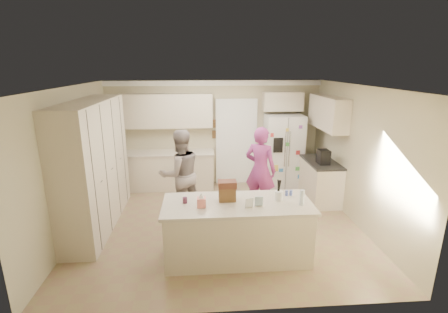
{
  "coord_description": "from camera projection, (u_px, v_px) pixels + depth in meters",
  "views": [
    {
      "loc": [
        -0.34,
        -5.64,
        2.96
      ],
      "look_at": [
        0.1,
        0.35,
        1.25
      ],
      "focal_mm": 26.0,
      "sensor_mm": 36.0,
      "label": 1
    }
  ],
  "objects": [
    {
      "name": "teen_boy",
      "position": [
        181.0,
        174.0,
        6.36
      ],
      "size": [
        1.05,
        0.95,
        1.77
      ],
      "primitive_type": "imported",
      "rotation": [
        0.0,
        0.0,
        3.54
      ],
      "color": "#9C9793",
      "rests_on": "floor"
    },
    {
      "name": "over_fridge_cab",
      "position": [
        283.0,
        101.0,
        7.82
      ],
      "size": [
        0.95,
        0.35,
        0.45
      ],
      "primitive_type": "cube",
      "color": "beige",
      "rests_on": "wall_back"
    },
    {
      "name": "water_bottle",
      "position": [
        302.0,
        197.0,
        4.84
      ],
      "size": [
        0.07,
        0.07,
        0.24
      ],
      "primitive_type": "cylinder",
      "color": "silver",
      "rests_on": "island_top"
    },
    {
      "name": "pantry_bank",
      "position": [
        94.0,
        165.0,
        5.95
      ],
      "size": [
        0.6,
        2.6,
        2.35
      ],
      "primitive_type": "cube",
      "color": "beige",
      "rests_on": "floor"
    },
    {
      "name": "greeting_card_b",
      "position": [
        259.0,
        201.0,
        4.8
      ],
      "size": [
        0.12,
        0.05,
        0.16
      ],
      "primitive_type": "cube",
      "rotation": [
        0.15,
        0.0,
        -0.1
      ],
      "color": "silver",
      "rests_on": "island_top"
    },
    {
      "name": "fridge_handle_r",
      "position": [
        289.0,
        149.0,
        7.58
      ],
      "size": [
        0.02,
        0.02,
        0.85
      ],
      "primitive_type": "cylinder",
      "color": "silver",
      "rests_on": "refrigerator"
    },
    {
      "name": "wall_left",
      "position": [
        72.0,
        162.0,
        5.7
      ],
      "size": [
        0.02,
        4.6,
        2.6
      ],
      "primitive_type": "cube",
      "color": "#BEB48F",
      "rests_on": "ground"
    },
    {
      "name": "shaker_pepper",
      "position": [
        291.0,
        193.0,
        5.21
      ],
      "size": [
        0.05,
        0.05,
        0.09
      ],
      "primitive_type": "cylinder",
      "color": "#4B5CB2",
      "rests_on": "island_top"
    },
    {
      "name": "dollhouse_roof",
      "position": [
        227.0,
        184.0,
        4.96
      ],
      "size": [
        0.28,
        0.2,
        0.1
      ],
      "primitive_type": "cube",
      "color": "#592D1E",
      "rests_on": "dollhouse_body"
    },
    {
      "name": "right_base_cab",
      "position": [
        320.0,
        181.0,
        7.24
      ],
      "size": [
        0.6,
        1.2,
        0.88
      ],
      "primitive_type": "cube",
      "color": "beige",
      "rests_on": "floor"
    },
    {
      "name": "back_base_cab",
      "position": [
        168.0,
        171.0,
        7.96
      ],
      "size": [
        2.2,
        0.6,
        0.88
      ],
      "primitive_type": "cube",
      "color": "beige",
      "rests_on": "floor"
    },
    {
      "name": "dollhouse_body",
      "position": [
        227.0,
        194.0,
        5.0
      ],
      "size": [
        0.26,
        0.18,
        0.22
      ],
      "primitive_type": "cube",
      "color": "brown",
      "rests_on": "island_top"
    },
    {
      "name": "island_top",
      "position": [
        237.0,
        204.0,
        4.95
      ],
      "size": [
        2.28,
        0.96,
        0.05
      ],
      "primitive_type": "cube",
      "color": "beige",
      "rests_on": "island_base"
    },
    {
      "name": "tissue_box",
      "position": [
        201.0,
        202.0,
        4.79
      ],
      "size": [
        0.13,
        0.13,
        0.14
      ],
      "primitive_type": "cube",
      "color": "#EC8075",
      "rests_on": "island_top"
    },
    {
      "name": "tissue_plume",
      "position": [
        201.0,
        195.0,
        4.76
      ],
      "size": [
        0.08,
        0.08,
        0.08
      ],
      "primitive_type": "cone",
      "color": "white",
      "rests_on": "tissue_box"
    },
    {
      "name": "fridge_magnets",
      "position": [
        287.0,
        155.0,
        7.62
      ],
      "size": [
        0.76,
        0.02,
        1.44
      ],
      "primitive_type": null,
      "color": "tan",
      "rests_on": "refrigerator"
    },
    {
      "name": "fridge_handle_l",
      "position": [
        285.0,
        149.0,
        7.57
      ],
      "size": [
        0.02,
        0.02,
        0.85
      ],
      "primitive_type": "cylinder",
      "color": "silver",
      "rests_on": "refrigerator"
    },
    {
      "name": "doorway_opening",
      "position": [
        236.0,
        143.0,
        8.18
      ],
      "size": [
        0.9,
        0.06,
        2.1
      ],
      "primitive_type": "cube",
      "color": "black",
      "rests_on": "floor"
    },
    {
      "name": "back_countertop",
      "position": [
        167.0,
        153.0,
        7.82
      ],
      "size": [
        2.24,
        0.63,
        0.04
      ],
      "primitive_type": "cube",
      "color": "beige",
      "rests_on": "back_base_cab"
    },
    {
      "name": "wall_front",
      "position": [
        232.0,
        216.0,
        3.67
      ],
      "size": [
        5.2,
        0.02,
        2.6
      ],
      "primitive_type": "cube",
      "color": "#BEB48F",
      "rests_on": "ground"
    },
    {
      "name": "wall_right",
      "position": [
        359.0,
        156.0,
        6.07
      ],
      "size": [
        0.02,
        4.6,
        2.6
      ],
      "primitive_type": "cube",
      "color": "#BEB48F",
      "rests_on": "ground"
    },
    {
      "name": "ceiling",
      "position": [
        220.0,
        86.0,
        5.53
      ],
      "size": [
        5.2,
        4.6,
        0.02
      ],
      "primitive_type": "cube",
      "color": "white",
      "rests_on": "wall_back"
    },
    {
      "name": "wall_back",
      "position": [
        214.0,
        133.0,
        8.1
      ],
      "size": [
        5.2,
        0.02,
        2.6
      ],
      "primitive_type": "cube",
      "color": "#BEB48F",
      "rests_on": "ground"
    },
    {
      "name": "fridge_seam",
      "position": [
        287.0,
        155.0,
        7.63
      ],
      "size": [
        0.02,
        0.02,
        1.78
      ],
      "primitive_type": "cube",
      "color": "gray",
      "rests_on": "refrigerator"
    },
    {
      "name": "fridge_dispenser",
      "position": [
        278.0,
        145.0,
        7.53
      ],
      "size": [
        0.22,
        0.03,
        0.35
      ],
      "primitive_type": "cube",
      "color": "black",
      "rests_on": "refrigerator"
    },
    {
      "name": "right_upper_cab",
      "position": [
        328.0,
        113.0,
        7.03
      ],
      "size": [
        0.35,
        1.5,
        0.7
      ],
      "primitive_type": "cube",
      "color": "beige",
      "rests_on": "wall_right"
    },
    {
      "name": "teen_girl",
      "position": [
        260.0,
        170.0,
        6.59
      ],
      "size": [
        0.78,
        0.7,
        1.79
      ],
      "primitive_type": "imported",
      "rotation": [
        0.0,
        0.0,
        2.59
      ],
      "color": "#9D2D79",
      "rests_on": "floor"
    },
    {
      "name": "shaker_salt",
      "position": [
        287.0,
        193.0,
        5.2
      ],
      "size": [
        0.05,
        0.05,
        0.09
      ],
      "primitive_type": "cylinder",
      "color": "#4B5CB2",
      "rests_on": "island_top"
    },
    {
      "name": "right_countertop",
      "position": [
        321.0,
        162.0,
        7.12
      ],
      "size": [
        0.63,
        1.24,
        0.04
      ],
      "primitive_type": "cube",
      "color": "#2D2B28",
      "rests_on": "right_base_cab"
    },
    {
      "name": "utensil_crock",
      "position": [
        279.0,
        196.0,
        5.02
      ],
      "size": [
        0.13,
        0.13,
        0.15
      ],
      "primitive_type": "cylinder",
      "color": "white",
      "rests_on": "island_top"
    },
    {
      "name": "crown_back",
      "position": [
        214.0,
        83.0,
        7.72
      ],
      "size": [
        5.2,
        0.08,
        0.12
      ],
      "primitive_type": "cube",
      "color": "white",
      "rests_on": "wall_back"
    },
    {
      "name": "doorway_casing",
      "position": [
        236.0,
        143.0,
        8.15
      ],
      "size": [
        1.02,
        0.03,
        2.22
      ],
      "primitive_type": "cube",
      "color": "white",
      "rests_on": "floor"
    },
    {
      "name": "greeting_card_a",
      "position": [
        249.0,
        203.0,
        4.74
      ],
      "size": [
        0.12,
        0.06,
        0.16
      ],
      "primitive_type": "cube",
      "rotation": [
        0.15,
        0.0,
        0.2
      ],
      "color": "white",
      "rests_on": "island_top"
    },
    {
      "name": "wall_frame_lower",
      "position": [
        215.0,
        134.0,
        8.07
      ],
      "size": [
        0.15,
        0.02,
        0.2
      ],
      "primitive_type": "cube",
      "color": "brown",
      "rests_on": "wall_back"
    },
    {
      "name": "island_base",
      "position": [
        237.0,
        231.0,
        5.08
      ],
      "size": [
        2.2,
        0.9,
        0.88
      ],
      "primitive_type": "cube",
      "color": "beige",
      "rests_on": "floor"
    },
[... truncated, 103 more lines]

